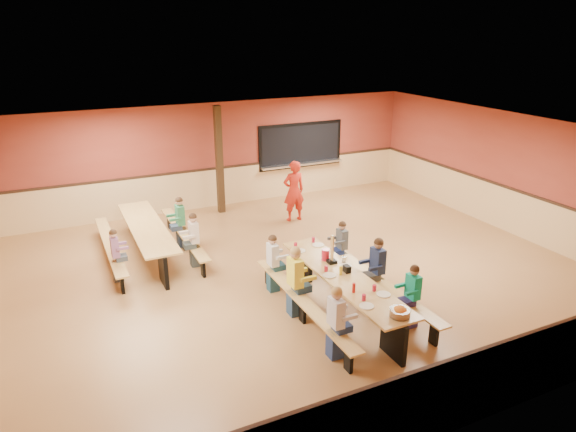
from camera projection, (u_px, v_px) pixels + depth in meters
name	position (u px, v px, depth m)	size (l,w,h in m)	color
ground	(296.00, 273.00, 11.00)	(12.00, 12.00, 0.00)	brown
room_envelope	(296.00, 243.00, 10.76)	(12.04, 10.04, 3.02)	brown
kitchen_pass_through	(301.00, 147.00, 15.73)	(2.78, 0.28, 1.38)	black
structural_post	(219.00, 160.00, 14.13)	(0.18, 0.18, 3.00)	black
cafeteria_table_main	(343.00, 286.00, 9.33)	(1.91, 3.70, 0.74)	tan
cafeteria_table_second	(147.00, 234.00, 11.65)	(1.91, 3.70, 0.74)	tan
seated_child_white_left	(336.00, 323.00, 8.00)	(0.38, 0.31, 1.22)	silver
seated_adult_yellow	(295.00, 282.00, 9.20)	(0.42, 0.34, 1.31)	yellow
seated_child_grey_left	(273.00, 264.00, 10.07)	(0.35, 0.29, 1.17)	silver
seated_child_teal_right	(412.00, 297.00, 8.85)	(0.35, 0.28, 1.16)	#10A07D
seated_child_navy_right	(377.00, 270.00, 9.74)	(0.39, 0.32, 1.25)	navy
seated_child_char_right	(342.00, 247.00, 10.85)	(0.34, 0.27, 1.14)	#4E5359
seated_child_purple_sec	(116.00, 256.00, 10.47)	(0.33, 0.27, 1.12)	#8C577E
seated_child_green_sec	(181.00, 222.00, 12.14)	(0.37, 0.30, 1.22)	#327F52
seated_child_tan_sec	(194.00, 240.00, 11.14)	(0.37, 0.30, 1.20)	beige
standing_woman	(294.00, 191.00, 13.73)	(0.60, 0.40, 1.66)	red
punch_pitcher	(325.00, 255.00, 9.84)	(0.16, 0.16, 0.22)	red
chip_bowl	(400.00, 312.00, 7.92)	(0.32, 0.32, 0.15)	orange
napkin_dispenser	(347.00, 269.00, 9.36)	(0.10, 0.14, 0.13)	black
condiment_mustard	(341.00, 270.00, 9.26)	(0.06, 0.06, 0.17)	yellow
condiment_ketchup	(354.00, 288.00, 8.64)	(0.06, 0.06, 0.17)	#B2140F
table_paddle	(332.00, 256.00, 9.70)	(0.16, 0.16, 0.56)	black
place_settings	(344.00, 273.00, 9.24)	(0.65, 3.30, 0.11)	beige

